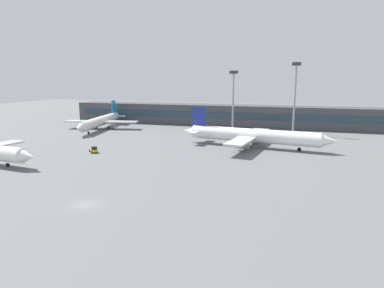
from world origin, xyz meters
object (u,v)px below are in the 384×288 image
(airplane_mid, at_px, (254,136))
(airplane_far, at_px, (100,121))
(floodlight_tower_west, at_px, (233,96))
(floodlight_tower_east, at_px, (295,93))
(baggage_tug_yellow, at_px, (94,150))

(airplane_mid, height_order, airplane_far, airplane_mid)
(airplane_far, relative_size, floodlight_tower_west, 1.84)
(airplane_mid, relative_size, floodlight_tower_east, 1.78)
(airplane_mid, xyz_separation_m, floodlight_tower_west, (-12.08, 32.01, 10.11))
(baggage_tug_yellow, xyz_separation_m, floodlight_tower_west, (29.63, 52.27, 12.81))
(floodlight_tower_west, xyz_separation_m, floodlight_tower_east, (23.13, -1.88, 1.44))
(airplane_mid, bearing_deg, baggage_tug_yellow, -154.08)
(floodlight_tower_east, bearing_deg, airplane_mid, -110.14)
(baggage_tug_yellow, bearing_deg, airplane_mid, 25.92)
(floodlight_tower_west, bearing_deg, baggage_tug_yellow, -119.54)
(airplane_far, height_order, floodlight_tower_west, floodlight_tower_west)
(airplane_far, bearing_deg, baggage_tug_yellow, -60.53)
(baggage_tug_yellow, relative_size, floodlight_tower_east, 0.14)
(baggage_tug_yellow, bearing_deg, floodlight_tower_west, 60.46)
(airplane_far, xyz_separation_m, floodlight_tower_east, (74.97, 11.06, 11.82))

